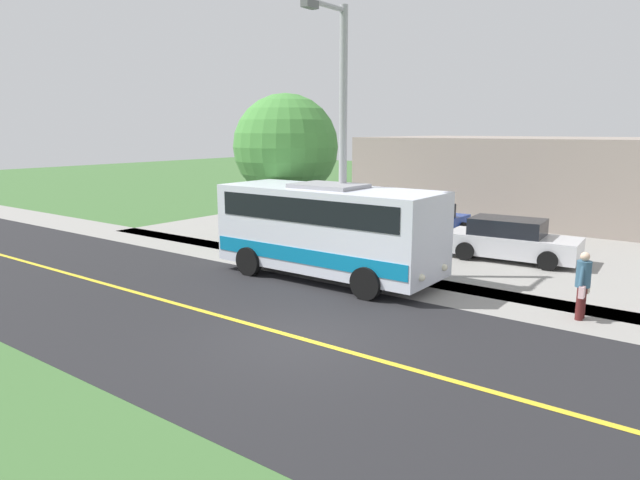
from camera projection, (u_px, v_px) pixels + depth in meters
name	position (u px, v px, depth m)	size (l,w,h in m)	color
ground_plane	(301.00, 339.00, 12.27)	(120.00, 120.00, 0.00)	#3D6633
road_surface	(301.00, 339.00, 12.27)	(8.00, 100.00, 0.01)	black
sidewalk	(412.00, 286.00, 16.36)	(2.40, 100.00, 0.01)	gray
parking_lot_surface	(581.00, 256.00, 20.27)	(14.00, 36.00, 0.01)	gray
road_centre_line	(301.00, 338.00, 12.27)	(0.16, 100.00, 0.00)	gold
shuttle_bus_front	(329.00, 227.00, 17.05)	(2.77, 7.06, 2.89)	silver
pedestrian_with_bags	(583.00, 284.00, 13.40)	(0.72, 0.34, 1.65)	#4C1919
street_light_pole	(341.00, 132.00, 16.64)	(1.97, 0.24, 7.98)	#9E9EA3
parked_car_near	(427.00, 223.00, 23.20)	(4.47, 2.15, 1.45)	navy
parked_car_far	(511.00, 240.00, 19.59)	(2.25, 4.52, 1.45)	silver
tree_curbside	(286.00, 147.00, 21.23)	(3.95, 3.95, 5.82)	brown
commercial_building	(556.00, 178.00, 28.89)	(10.00, 18.52, 4.07)	gray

